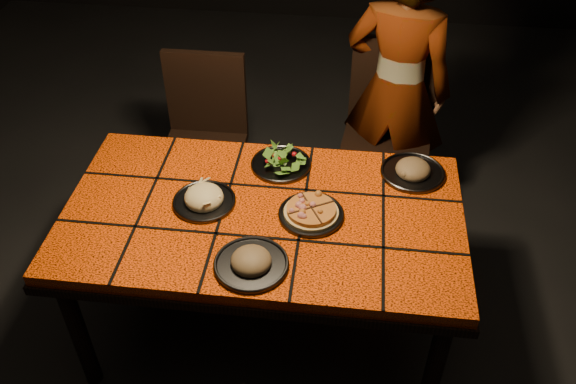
# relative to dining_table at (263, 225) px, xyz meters

# --- Properties ---
(room_shell) EXTENTS (6.04, 7.04, 3.08)m
(room_shell) POSITION_rel_dining_table_xyz_m (0.00, 0.00, 0.83)
(room_shell) COLOR black
(room_shell) RESTS_ON ground
(dining_table) EXTENTS (1.62, 0.92, 0.75)m
(dining_table) POSITION_rel_dining_table_xyz_m (0.00, 0.00, 0.00)
(dining_table) COLOR #FF4A08
(dining_table) RESTS_ON ground
(chair_far_left) EXTENTS (0.43, 0.43, 0.94)m
(chair_far_left) POSITION_rel_dining_table_xyz_m (-0.44, 0.82, -0.13)
(chair_far_left) COLOR black
(chair_far_left) RESTS_ON ground
(chair_far_right) EXTENTS (0.50, 0.50, 1.01)m
(chair_far_right) POSITION_rel_dining_table_xyz_m (0.52, 0.94, -0.09)
(chair_far_right) COLOR black
(chair_far_right) RESTS_ON ground
(diner) EXTENTS (0.63, 0.49, 1.53)m
(diner) POSITION_rel_dining_table_xyz_m (0.55, 0.98, 0.09)
(diner) COLOR brown
(diner) RESTS_ON ground
(plate_pizza) EXTENTS (0.30, 0.30, 0.04)m
(plate_pizza) POSITION_rel_dining_table_xyz_m (0.19, -0.01, 0.10)
(plate_pizza) COLOR #323236
(plate_pizza) RESTS_ON dining_table
(plate_pasta) EXTENTS (0.26, 0.26, 0.08)m
(plate_pasta) POSITION_rel_dining_table_xyz_m (-0.24, 0.02, 0.10)
(plate_pasta) COLOR #323236
(plate_pasta) RESTS_ON dining_table
(plate_salad) EXTENTS (0.26, 0.26, 0.07)m
(plate_salad) POSITION_rel_dining_table_xyz_m (0.03, 0.30, 0.10)
(plate_salad) COLOR #323236
(plate_salad) RESTS_ON dining_table
(plate_mushroom_a) EXTENTS (0.28, 0.28, 0.09)m
(plate_mushroom_a) POSITION_rel_dining_table_xyz_m (0.00, -0.30, 0.10)
(plate_mushroom_a) COLOR #323236
(plate_mushroom_a) RESTS_ON dining_table
(plate_mushroom_b) EXTENTS (0.28, 0.28, 0.09)m
(plate_mushroom_b) POSITION_rel_dining_table_xyz_m (0.60, 0.31, 0.10)
(plate_mushroom_b) COLOR #323236
(plate_mushroom_b) RESTS_ON dining_table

